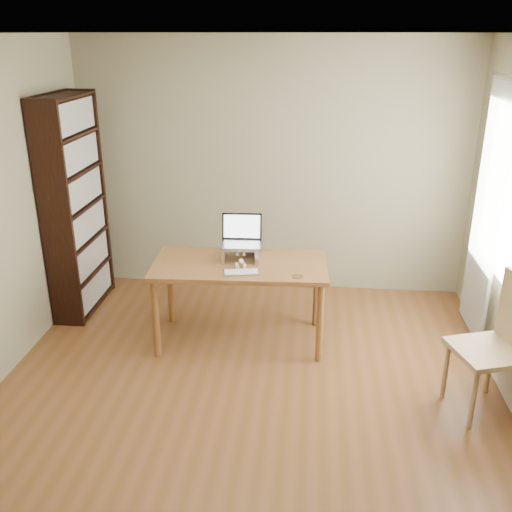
# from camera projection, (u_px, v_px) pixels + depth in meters

# --- Properties ---
(room) EXTENTS (4.04, 4.54, 2.64)m
(room) POSITION_uv_depth(u_px,v_px,m) (251.00, 244.00, 3.76)
(room) COLOR brown
(room) RESTS_ON ground
(bookshelf) EXTENTS (0.30, 0.90, 2.10)m
(bookshelf) POSITION_uv_depth(u_px,v_px,m) (75.00, 206.00, 5.45)
(bookshelf) COLOR black
(bookshelf) RESTS_ON ground
(curtains) EXTENTS (0.03, 1.90, 2.25)m
(curtains) POSITION_uv_depth(u_px,v_px,m) (507.00, 233.00, 4.36)
(curtains) COLOR silver
(curtains) RESTS_ON ground
(desk) EXTENTS (1.53, 0.81, 0.75)m
(desk) POSITION_uv_depth(u_px,v_px,m) (240.00, 273.00, 4.94)
(desk) COLOR brown
(desk) RESTS_ON ground
(laptop_stand) EXTENTS (0.32, 0.25, 0.13)m
(laptop_stand) POSITION_uv_depth(u_px,v_px,m) (241.00, 251.00, 4.95)
(laptop_stand) COLOR silver
(laptop_stand) RESTS_ON desk
(laptop) EXTENTS (0.36, 0.30, 0.25)m
(laptop) POSITION_uv_depth(u_px,v_px,m) (242.00, 237.00, 4.97)
(laptop) COLOR silver
(laptop) RESTS_ON laptop_stand
(keyboard) EXTENTS (0.32, 0.18, 0.02)m
(keyboard) POSITION_uv_depth(u_px,v_px,m) (241.00, 272.00, 4.70)
(keyboard) COLOR silver
(keyboard) RESTS_ON desk
(coaster) EXTENTS (0.09, 0.09, 0.01)m
(coaster) POSITION_uv_depth(u_px,v_px,m) (298.00, 276.00, 4.64)
(coaster) COLOR brown
(coaster) RESTS_ON desk
(cat) EXTENTS (0.23, 0.47, 0.14)m
(cat) POSITION_uv_depth(u_px,v_px,m) (240.00, 252.00, 4.99)
(cat) COLOR #4A433A
(cat) RESTS_ON desk
(chair) EXTENTS (0.58, 0.58, 1.04)m
(chair) POSITION_uv_depth(u_px,v_px,m) (501.00, 343.00, 4.01)
(chair) COLOR #A38158
(chair) RESTS_ON ground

